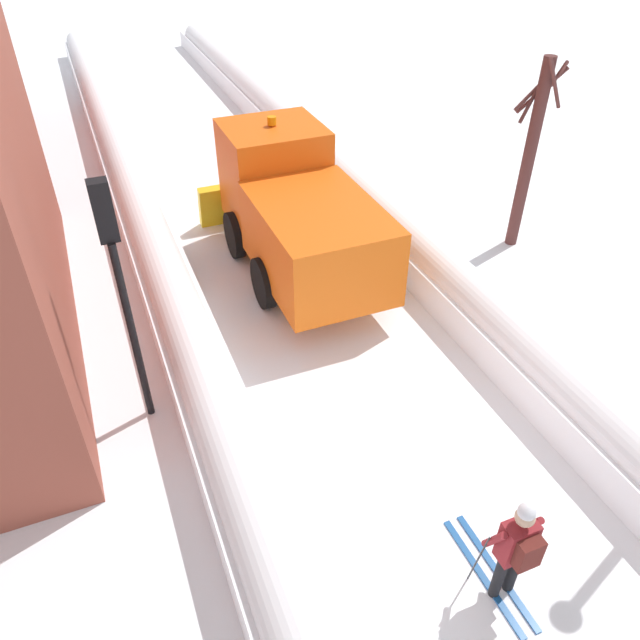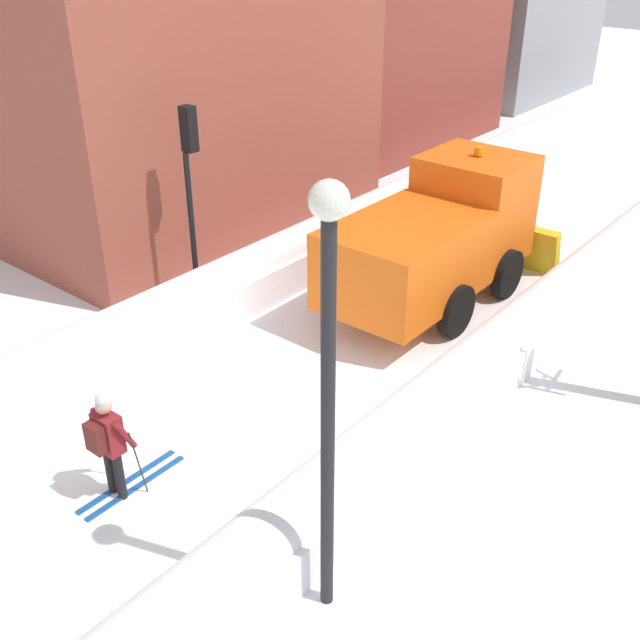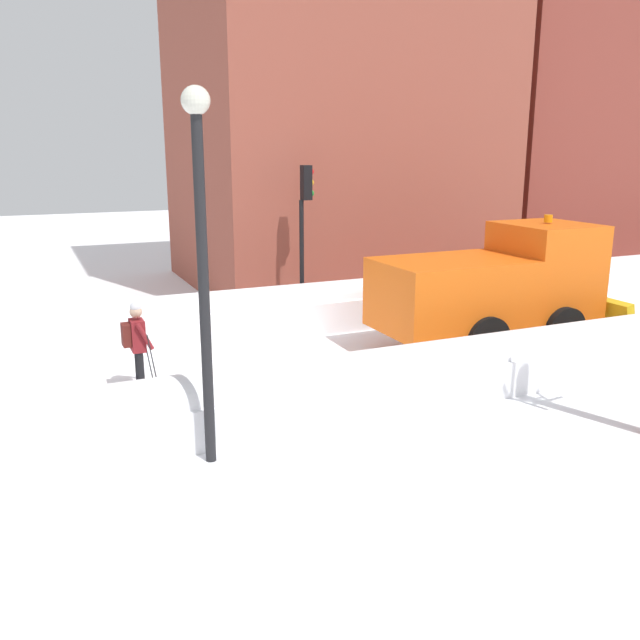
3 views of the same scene
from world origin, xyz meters
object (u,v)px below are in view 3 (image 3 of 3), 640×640
Objects in this scene: plow_truck at (498,286)px; traffic_light_pole at (305,214)px; street_lamp at (201,236)px; skier at (138,342)px.

traffic_light_pole is (-3.97, -3.31, 1.50)m from plow_truck.
plow_truck is 1.09× the size of street_lamp.
traffic_light_pole reaches higher than skier.
plow_truck is at bearing 87.95° from skier.
skier is at bearing -92.05° from plow_truck.
street_lamp reaches higher than plow_truck.
plow_truck is 3.31× the size of skier.
plow_truck is at bearing 39.83° from traffic_light_pole.
skier is 0.43× the size of traffic_light_pole.
street_lamp is at bearing 7.27° from skier.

